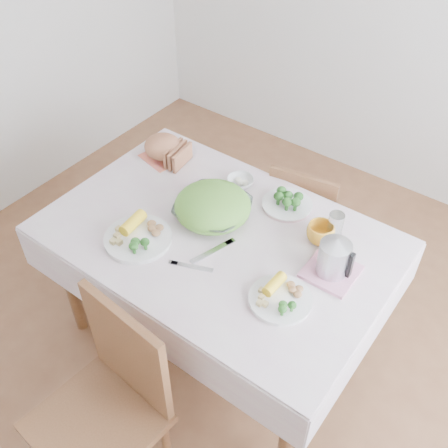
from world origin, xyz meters
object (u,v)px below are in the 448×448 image
Objects in this scene: chair_near at (97,423)px; yellow_mug at (320,233)px; electric_kettle at (335,252)px; dining_table at (218,291)px; dinner_plate_left at (138,239)px; chair_far at (308,210)px; dinner_plate_right at (280,299)px; salad_bowl at (213,210)px.

chair_near is 1.17m from yellow_mug.
chair_near is at bearing -132.24° from electric_kettle.
dining_table is at bearing -148.93° from yellow_mug.
yellow_mug reaches higher than dining_table.
dinner_plate_left is at bearing 122.23° from chair_near.
yellow_mug is at bearing 111.48° from chair_far.
dinner_plate_right is 0.28m from electric_kettle.
salad_bowl is 0.36m from dinner_plate_left.
chair_far reaches higher than dining_table.
electric_kettle is (0.44, 0.94, 0.42)m from chair_near.
chair_near is 1.18× the size of chair_far.
chair_near reaches higher than dinner_plate_left.
electric_kettle is (0.09, 0.25, 0.11)m from dinner_plate_right.
dining_table is 5.65× the size of dinner_plate_right.
salad_bowl is at bearing 104.10° from chair_near.
chair_near is at bearing -62.60° from dinner_plate_left.
dining_table is at bearing 72.37° from chair_far.
electric_kettle reaches higher than dinner_plate_left.
salad_bowl is 2.73× the size of yellow_mug.
dinner_plate_right is at bearing -83.89° from yellow_mug.
chair_near is 5.34× the size of electric_kettle.
dinner_plate_left is at bearing -173.44° from electric_kettle.
chair_near reaches higher than dinner_plate_right.
salad_bowl is 1.10× the size of dinner_plate_left.
salad_bowl is at bearing 63.80° from chair_far.
dinner_plate_right is at bearing -126.66° from electric_kettle.
chair_far is (0.10, 0.69, 0.09)m from dining_table.
chair_near is 3.25× the size of dinner_plate_left.
chair_far reaches higher than dinner_plate_left.
salad_bowl is at bearing 138.05° from dining_table.
dining_table is 0.85m from chair_near.
chair_near is at bearing -80.73° from salad_bowl.
dinner_plate_left is 0.83m from electric_kettle.
chair_far is 4.54× the size of electric_kettle.
yellow_mug is (0.28, -0.46, 0.34)m from chair_far.
chair_far is at bearing 121.26° from yellow_mug.
dinner_plate_left is (-0.25, -0.24, 0.40)m from dining_table.
salad_bowl is (-0.15, 0.92, 0.34)m from chair_near.
dining_table is 4.31× the size of salad_bowl.
chair_far is at bearing 93.69° from chair_near.
salad_bowl is 0.49m from yellow_mug.
dinner_plate_left is (-0.32, 0.61, 0.31)m from chair_near.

